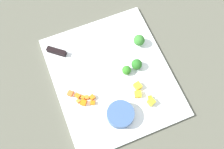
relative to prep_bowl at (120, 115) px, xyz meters
name	(u,v)px	position (x,y,z in m)	size (l,w,h in m)	color
ground_plane	(112,77)	(0.14, -0.03, -0.03)	(4.00, 4.00, 0.00)	#535447
cutting_board	(112,76)	(0.14, -0.03, -0.02)	(0.44, 0.38, 0.01)	white
prep_bowl	(120,115)	(0.00, 0.00, 0.00)	(0.08, 0.08, 0.03)	#395887
chef_knife	(78,58)	(0.24, 0.06, -0.01)	(0.23, 0.27, 0.02)	silver
carrot_dice_0	(78,101)	(0.09, 0.11, -0.01)	(0.01, 0.01, 0.01)	orange
carrot_dice_1	(83,103)	(0.08, 0.09, -0.01)	(0.02, 0.02, 0.02)	orange
carrot_dice_2	(92,97)	(0.09, 0.06, -0.01)	(0.01, 0.02, 0.01)	orange
carrot_dice_3	(83,97)	(0.10, 0.09, -0.01)	(0.01, 0.01, 0.01)	orange
carrot_dice_4	(78,96)	(0.11, 0.10, -0.01)	(0.01, 0.02, 0.01)	orange
carrot_dice_5	(87,97)	(0.09, 0.08, -0.01)	(0.01, 0.01, 0.01)	orange
carrot_dice_6	(70,93)	(0.13, 0.12, -0.01)	(0.02, 0.02, 0.01)	orange
carrot_dice_7	(93,103)	(0.07, 0.07, -0.01)	(0.01, 0.01, 0.01)	orange
pepper_dice_0	(150,98)	(0.02, -0.11, -0.01)	(0.01, 0.01, 0.01)	yellow
pepper_dice_1	(151,102)	(0.00, -0.11, -0.01)	(0.02, 0.02, 0.02)	yellow
pepper_dice_2	(138,94)	(0.04, -0.08, -0.01)	(0.02, 0.02, 0.02)	yellow
pepper_dice_3	(138,86)	(0.07, -0.09, -0.01)	(0.02, 0.02, 0.02)	yellow
broccoli_floret_0	(139,40)	(0.21, -0.16, 0.01)	(0.04, 0.04, 0.04)	#8FB757
broccoli_floret_1	(137,66)	(0.13, -0.12, 0.00)	(0.04, 0.04, 0.04)	#98B057
broccoli_floret_2	(127,70)	(0.13, -0.08, 0.00)	(0.03, 0.03, 0.03)	#83B155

